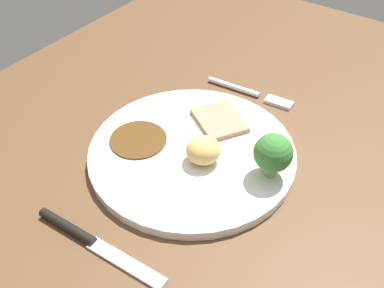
# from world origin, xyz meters

# --- Properties ---
(dining_table) EXTENTS (1.20, 0.84, 0.04)m
(dining_table) POSITION_xyz_m (0.00, 0.00, 0.02)
(dining_table) COLOR brown
(dining_table) RESTS_ON ground
(dinner_plate) EXTENTS (0.29, 0.29, 0.01)m
(dinner_plate) POSITION_xyz_m (-0.03, -0.01, 0.04)
(dinner_plate) COLOR white
(dinner_plate) RESTS_ON dining_table
(gravy_pool) EXTENTS (0.08, 0.08, 0.00)m
(gravy_pool) POSITION_xyz_m (-0.00, -0.08, 0.05)
(gravy_pool) COLOR #563819
(gravy_pool) RESTS_ON dinner_plate
(meat_slice_main) EXTENTS (0.09, 0.10, 0.01)m
(meat_slice_main) POSITION_xyz_m (-0.10, -0.01, 0.05)
(meat_slice_main) COLOR tan
(meat_slice_main) RESTS_ON dinner_plate
(roast_potato_left) EXTENTS (0.07, 0.07, 0.04)m
(roast_potato_left) POSITION_xyz_m (-0.02, 0.02, 0.07)
(roast_potato_left) COLOR #D8B260
(roast_potato_left) RESTS_ON dinner_plate
(carrot_coin_front) EXTENTS (0.03, 0.03, 0.00)m
(carrot_coin_front) POSITION_xyz_m (-0.10, 0.08, 0.05)
(carrot_coin_front) COLOR orange
(carrot_coin_front) RESTS_ON dinner_plate
(broccoli_floret) EXTENTS (0.05, 0.05, 0.06)m
(broccoli_floret) POSITION_xyz_m (-0.05, 0.10, 0.09)
(broccoli_floret) COLOR #8CB766
(broccoli_floret) RESTS_ON dinner_plate
(fork) EXTENTS (0.03, 0.15, 0.01)m
(fork) POSITION_xyz_m (-0.21, -0.01, 0.04)
(fork) COLOR silver
(fork) RESTS_ON dining_table
(knife) EXTENTS (0.02, 0.19, 0.01)m
(knife) POSITION_xyz_m (0.16, -0.02, 0.04)
(knife) COLOR black
(knife) RESTS_ON dining_table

